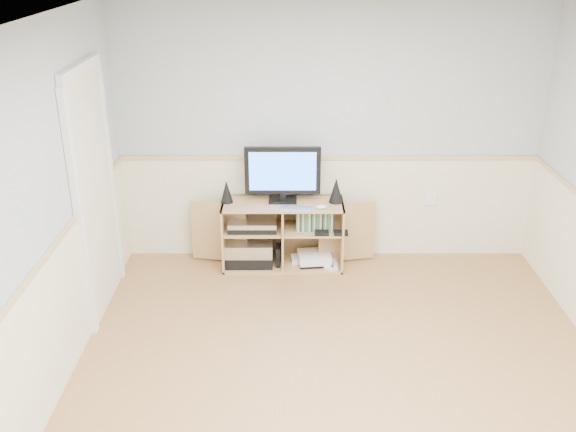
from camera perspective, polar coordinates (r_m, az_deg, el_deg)
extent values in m
cube|color=tan|center=(4.67, 5.00, -15.93)|extent=(4.00, 4.50, 0.02)
cube|color=white|center=(3.64, 6.44, 16.46)|extent=(4.00, 4.50, 0.02)
cube|color=#9FAAAD|center=(4.29, -22.19, -1.68)|extent=(0.02, 4.50, 2.50)
cube|color=#9FAAAD|center=(6.10, 3.71, 7.30)|extent=(4.00, 0.02, 2.50)
cube|color=beige|center=(6.34, 3.54, 0.73)|extent=(4.00, 0.01, 1.00)
cube|color=tan|center=(6.15, 3.66, 5.18)|extent=(4.00, 0.02, 0.04)
cube|color=silver|center=(5.50, -16.81, 1.70)|extent=(0.03, 0.82, 2.00)
cube|color=tan|center=(6.32, -0.46, -4.21)|extent=(1.15, 0.43, 0.02)
cube|color=tan|center=(6.05, -0.47, 1.08)|extent=(1.15, 0.43, 0.02)
cube|color=tan|center=(6.21, -5.68, -1.61)|extent=(0.02, 0.43, 0.65)
cube|color=tan|center=(6.20, 4.76, -1.61)|extent=(0.02, 0.43, 0.65)
cube|color=tan|center=(6.36, -0.45, -0.84)|extent=(1.15, 0.02, 0.65)
cube|color=tan|center=(6.18, -0.46, -1.62)|extent=(0.02, 0.41, 0.61)
cube|color=tan|center=(6.16, -3.14, -1.15)|extent=(0.54, 0.39, 0.02)
cube|color=tan|center=(6.16, 2.21, -1.16)|extent=(0.54, 0.39, 0.02)
cube|color=tan|center=(6.26, -6.15, -1.39)|extent=(0.55, 0.11, 0.61)
cube|color=tan|center=(6.25, 5.24, -1.39)|extent=(0.55, 0.11, 0.61)
cube|color=black|center=(6.09, -0.47, 1.43)|extent=(0.26, 0.18, 0.02)
cube|color=black|center=(6.07, -0.47, 1.78)|extent=(0.05, 0.04, 0.06)
cube|color=black|center=(5.98, -0.48, 4.07)|extent=(0.71, 0.05, 0.45)
cube|color=blue|center=(5.96, -0.48, 3.98)|extent=(0.62, 0.01, 0.37)
cone|color=black|center=(6.05, -5.48, 2.18)|extent=(0.12, 0.12, 0.22)
cone|color=black|center=(6.04, 4.29, 2.30)|extent=(0.13, 0.13, 0.24)
cube|color=silver|center=(5.92, 0.74, 0.71)|extent=(0.30, 0.16, 0.01)
ellipsoid|color=white|center=(5.92, 2.99, 0.81)|extent=(0.10, 0.08, 0.04)
cube|color=black|center=(6.30, -3.44, -3.68)|extent=(0.46, 0.34, 0.11)
cube|color=silver|center=(6.25, -3.47, -2.70)|extent=(0.46, 0.34, 0.13)
cube|color=black|center=(6.15, -3.14, -0.86)|extent=(0.46, 0.32, 0.05)
cube|color=silver|center=(6.13, -3.15, -0.45)|extent=(0.46, 0.32, 0.05)
cube|color=black|center=(6.22, -0.90, -3.52)|extent=(0.04, 0.14, 0.20)
cube|color=white|center=(6.33, 1.24, -3.82)|extent=(0.23, 0.18, 0.05)
cube|color=black|center=(6.29, 2.35, -4.09)|extent=(0.32, 0.27, 0.03)
cube|color=white|center=(6.27, 2.35, -3.64)|extent=(0.34, 0.29, 0.08)
cube|color=white|center=(6.23, 4.22, -4.42)|extent=(0.04, 0.14, 0.03)
cube|color=white|center=(6.37, 3.94, -3.75)|extent=(0.09, 0.15, 0.03)
cube|color=#3F8C3F|center=(6.10, 2.42, -0.34)|extent=(0.36, 0.13, 0.19)
cube|color=white|center=(6.43, 12.51, 1.49)|extent=(0.12, 0.03, 0.12)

